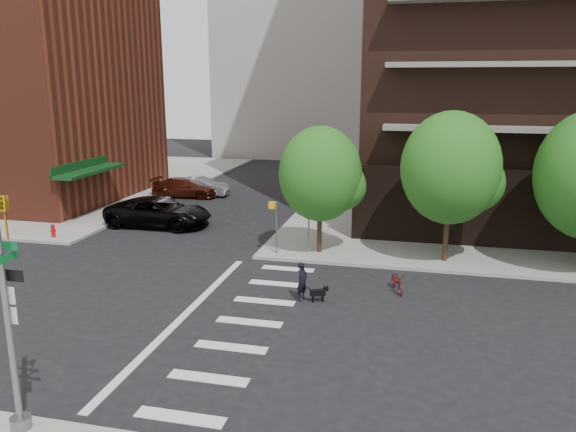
{
  "coord_description": "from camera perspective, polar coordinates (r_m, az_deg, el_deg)",
  "views": [
    {
      "loc": [
        8.63,
        -17.77,
        8.4
      ],
      "look_at": [
        3.0,
        6.0,
        2.5
      ],
      "focal_mm": 35.0,
      "sensor_mm": 36.0,
      "label": 1
    }
  ],
  "objects": [
    {
      "name": "parked_car_silver",
      "position": [
        42.5,
        -8.95,
        2.99
      ],
      "size": [
        1.81,
        4.44,
        1.43
      ],
      "primitive_type": "imported",
      "rotation": [
        0.0,
        0.0,
        1.64
      ],
      "color": "#9EA2A6",
      "rests_on": "ground"
    },
    {
      "name": "tree_a",
      "position": [
        27.03,
        3.3,
        4.28
      ],
      "size": [
        4.0,
        4.0,
        5.9
      ],
      "color": "#301E11",
      "rests_on": "sidewalk_ne"
    },
    {
      "name": "crosswalk",
      "position": [
        20.68,
        -6.08,
        -10.46
      ],
      "size": [
        3.85,
        13.0,
        0.01
      ],
      "color": "silver",
      "rests_on": "ground"
    },
    {
      "name": "scooter",
      "position": [
        23.53,
        11.05,
        -6.51
      ],
      "size": [
        1.02,
        1.69,
        0.84
      ],
      "primitive_type": "imported",
      "rotation": [
        0.0,
        0.0,
        0.31
      ],
      "color": "maroon",
      "rests_on": "ground"
    },
    {
      "name": "sidewalk_nw",
      "position": [
        53.58,
        -25.15,
        3.35
      ],
      "size": [
        31.0,
        33.0,
        0.15
      ],
      "primitive_type": "cube",
      "color": "gray",
      "rests_on": "ground"
    },
    {
      "name": "traffic_signal",
      "position": [
        14.86,
        -26.34,
        -10.47
      ],
      "size": [
        0.9,
        0.75,
        6.0
      ],
      "color": "slate",
      "rests_on": "sidewalk_s"
    },
    {
      "name": "tree_b",
      "position": [
        26.59,
        16.19,
        4.7
      ],
      "size": [
        4.5,
        4.5,
        6.65
      ],
      "color": "#301E11",
      "rests_on": "sidewalk_ne"
    },
    {
      "name": "dog_walker",
      "position": [
        22.06,
        1.45,
        -6.65
      ],
      "size": [
        0.66,
        0.56,
        1.55
      ],
      "primitive_type": "imported",
      "rotation": [
        0.0,
        0.0,
        1.17
      ],
      "color": "black",
      "rests_on": "ground"
    },
    {
      "name": "parked_car_black",
      "position": [
        33.96,
        -12.99,
        0.4
      ],
      "size": [
        2.87,
        6.2,
        1.72
      ],
      "primitive_type": "imported",
      "rotation": [
        0.0,
        0.0,
        1.57
      ],
      "color": "black",
      "rests_on": "ground"
    },
    {
      "name": "ground",
      "position": [
        21.47,
        -11.73,
        -9.76
      ],
      "size": [
        120.0,
        120.0,
        0.0
      ],
      "primitive_type": "plane",
      "color": "black",
      "rests_on": "ground"
    },
    {
      "name": "parked_car_maroon",
      "position": [
        42.25,
        -10.41,
        2.86
      ],
      "size": [
        2.22,
        4.97,
        1.42
      ],
      "primitive_type": "imported",
      "rotation": [
        0.0,
        0.0,
        1.62
      ],
      "color": "#48180E",
      "rests_on": "ground"
    },
    {
      "name": "pedestrian_signal",
      "position": [
        27.26,
        -0.47,
        -0.32
      ],
      "size": [
        2.18,
        0.67,
        2.6
      ],
      "color": "slate",
      "rests_on": "sidewalk_ne"
    },
    {
      "name": "fire_hydrant",
      "position": [
        32.89,
        -22.76,
        -1.31
      ],
      "size": [
        0.24,
        0.24,
        0.73
      ],
      "color": "#A50C0C",
      "rests_on": "sidewalk_nw"
    },
    {
      "name": "dog",
      "position": [
        22.06,
        3.15,
        -7.76
      ],
      "size": [
        0.72,
        0.44,
        0.61
      ],
      "rotation": [
        0.0,
        0.0,
        0.41
      ],
      "color": "black",
      "rests_on": "ground"
    }
  ]
}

